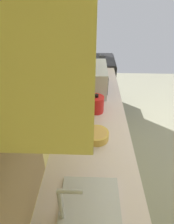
# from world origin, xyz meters

# --- Properties ---
(wall_back) EXTENTS (3.88, 0.12, 2.68)m
(wall_back) POSITION_xyz_m (0.00, 1.68, 1.34)
(wall_back) COLOR #ECDC80
(wall_back) RESTS_ON ground_plane
(counter_run) EXTENTS (2.87, 0.62, 0.89)m
(counter_run) POSITION_xyz_m (-0.44, 1.33, 0.45)
(counter_run) COLOR #E7DC77
(counter_run) RESTS_ON ground_plane
(window_back_wall) EXTENTS (0.51, 0.02, 0.52)m
(window_back_wall) POSITION_xyz_m (-1.17, 1.61, 1.22)
(window_back_wall) COLOR #997A4C
(oven_range) EXTENTS (0.71, 0.67, 1.07)m
(oven_range) POSITION_xyz_m (1.34, 1.30, 0.46)
(oven_range) COLOR black
(oven_range) RESTS_ON ground_plane
(sink_basin) EXTENTS (0.48, 0.32, 0.25)m
(sink_basin) POSITION_xyz_m (-1.17, 1.33, 0.91)
(sink_basin) COLOR #B7BABF
(sink_basin) RESTS_ON counter_run
(microwave) EXTENTS (0.54, 0.35, 0.28)m
(microwave) POSITION_xyz_m (0.29, 1.34, 1.03)
(microwave) COLOR #B7BABF
(microwave) RESTS_ON counter_run
(bowl) EXTENTS (0.19, 0.19, 0.06)m
(bowl) POSITION_xyz_m (-0.56, 1.29, 0.93)
(bowl) COLOR gold
(bowl) RESTS_ON counter_run
(kettle) EXTENTS (0.19, 0.14, 0.18)m
(kettle) POSITION_xyz_m (-0.17, 1.29, 0.97)
(kettle) COLOR red
(kettle) RESTS_ON counter_run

